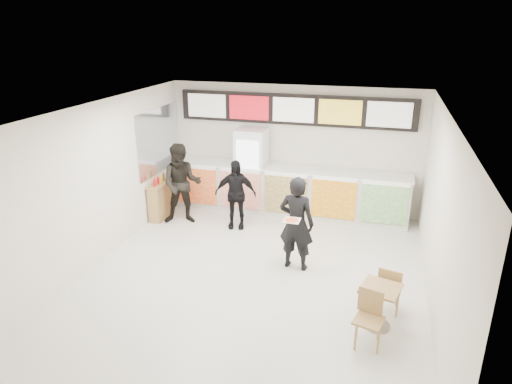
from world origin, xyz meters
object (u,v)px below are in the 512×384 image
at_px(service_counter, 289,191).
at_px(customer_main, 296,223).
at_px(cafe_table, 379,299).
at_px(condiment_ledge, 160,201).
at_px(customer_left, 182,184).
at_px(drinks_fridge, 251,170).
at_px(customer_mid, 235,194).

xyz_separation_m(service_counter, customer_main, (0.67, -2.52, 0.32)).
distance_m(customer_main, cafe_table, 2.14).
distance_m(customer_main, condiment_ledge, 3.80).
height_order(customer_left, cafe_table, customer_left).
bearing_deg(cafe_table, customer_left, 162.95).
height_order(service_counter, condiment_ledge, service_counter).
bearing_deg(cafe_table, drinks_fridge, 143.38).
height_order(customer_mid, condiment_ledge, customer_mid).
relative_size(customer_main, condiment_ledge, 1.77).
bearing_deg(drinks_fridge, customer_mid, -91.74).
bearing_deg(drinks_fridge, customer_main, -57.67).
bearing_deg(service_counter, customer_left, -151.64).
bearing_deg(customer_left, drinks_fridge, 25.53).
height_order(service_counter, customer_main, customer_main).
bearing_deg(customer_main, service_counter, -68.62).
bearing_deg(customer_main, cafe_table, 143.86).
distance_m(drinks_fridge, condiment_ledge, 2.27).
relative_size(customer_left, condiment_ledge, 1.83).
bearing_deg(customer_left, customer_mid, -14.23).
distance_m(service_counter, cafe_table, 4.53).
distance_m(customer_left, condiment_ledge, 0.79).
distance_m(drinks_fridge, customer_main, 3.01).
height_order(drinks_fridge, customer_main, drinks_fridge).
bearing_deg(condiment_ledge, customer_mid, -0.03).
bearing_deg(customer_left, cafe_table, -49.92).
relative_size(service_counter, drinks_fridge, 2.78).
height_order(service_counter, drinks_fridge, drinks_fridge).
xyz_separation_m(customer_mid, condiment_ledge, (-1.85, 0.00, -0.35)).
relative_size(customer_left, customer_mid, 1.18).
distance_m(drinks_fridge, customer_mid, 1.15).
xyz_separation_m(cafe_table, condiment_ledge, (-5.04, 2.84, -0.04)).
height_order(customer_main, customer_left, customer_left).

